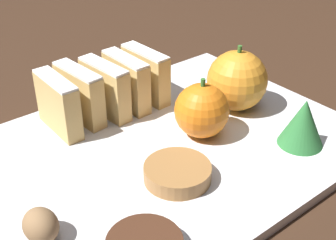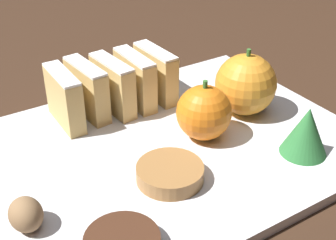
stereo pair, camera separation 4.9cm
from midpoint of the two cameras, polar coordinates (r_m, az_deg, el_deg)
name	(u,v)px [view 1 (the left image)]	position (r m, az deg, el deg)	size (l,w,h in m)	color
ground_plane	(168,153)	(0.51, -2.74, -4.08)	(6.00, 6.00, 0.00)	#382316
serving_platter	(168,148)	(0.51, -2.76, -3.53)	(0.31, 0.40, 0.01)	white
stollen_slice_front	(58,105)	(0.53, -15.84, 1.74)	(0.07, 0.02, 0.06)	tan
stollen_slice_second	(80,95)	(0.55, -13.27, 2.96)	(0.07, 0.03, 0.06)	tan
stollen_slice_third	(105,89)	(0.56, -10.22, 3.66)	(0.07, 0.03, 0.06)	tan
stollen_slice_fourth	(126,82)	(0.57, -7.59, 4.57)	(0.07, 0.02, 0.06)	tan
stollen_slice_fifth	(146,75)	(0.58, -5.17, 5.47)	(0.07, 0.02, 0.06)	tan
orange_near	(237,80)	(0.56, 5.94, 4.75)	(0.07, 0.07, 0.08)	orange
orange_far	(202,111)	(0.51, 1.38, 1.08)	(0.06, 0.06, 0.07)	orange
walnut	(41,225)	(0.41, -18.69, -12.22)	(0.03, 0.03, 0.03)	#8E6B47
gingerbread_cookie	(177,173)	(0.45, -1.96, -6.56)	(0.07, 0.07, 0.02)	#A3703D
evergreen_sprig	(303,122)	(0.51, 13.53, -0.38)	(0.05, 0.05, 0.05)	#2D7538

